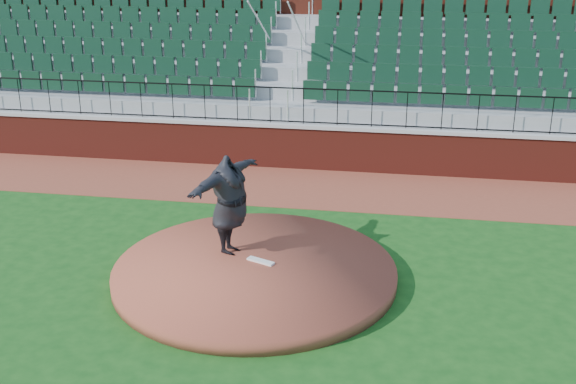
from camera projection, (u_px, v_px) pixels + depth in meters
name	position (u px, v px, depth m)	size (l,w,h in m)	color
ground	(275.00, 281.00, 13.97)	(90.00, 90.00, 0.00)	#144614
warning_track	(312.00, 187.00, 18.96)	(34.00, 3.20, 0.01)	brown
field_wall	(320.00, 148.00, 20.23)	(34.00, 0.35, 1.20)	maroon
wall_cap	(320.00, 126.00, 20.00)	(34.00, 0.45, 0.10)	#B7B7B7
wall_railing	(320.00, 107.00, 19.81)	(34.00, 0.05, 1.00)	black
seating_stands	(331.00, 71.00, 22.15)	(34.00, 5.10, 4.60)	gray
concourse_wall	(340.00, 42.00, 24.59)	(34.00, 0.50, 5.50)	maroon
pitchers_mound	(255.00, 272.00, 14.03)	(5.55, 5.55, 0.25)	brown
pitching_rubber	(261.00, 261.00, 14.17)	(0.58, 0.15, 0.04)	white
pitcher	(230.00, 205.00, 14.26)	(2.54, 0.69, 2.07)	black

